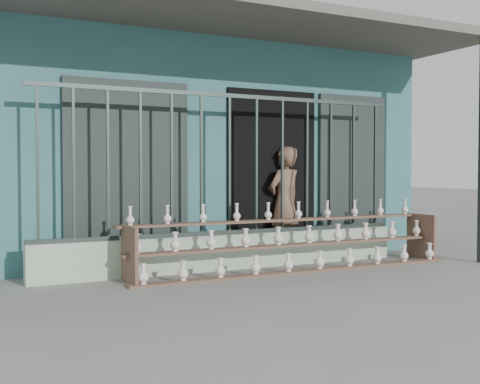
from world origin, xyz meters
name	(u,v)px	position (x,y,z in m)	size (l,w,h in m)	color
ground	(281,286)	(0.00, 0.00, 0.00)	(60.00, 60.00, 0.00)	slate
workshop_building	(156,150)	(0.00, 4.23, 1.62)	(7.40, 6.60, 3.21)	#32676A
parapet_wall	(230,252)	(0.00, 1.30, 0.23)	(5.00, 0.20, 0.45)	#AFC8AB
security_fence	(229,164)	(0.00, 1.30, 1.35)	(5.00, 0.04, 1.80)	#283330
shelf_rack	(294,242)	(0.72, 0.89, 0.36)	(4.50, 0.68, 0.85)	brown
elderly_woman	(285,203)	(1.05, 1.68, 0.80)	(0.59, 0.39, 1.61)	brown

